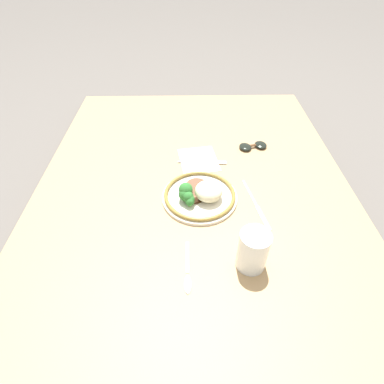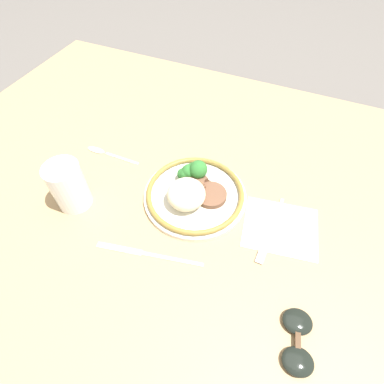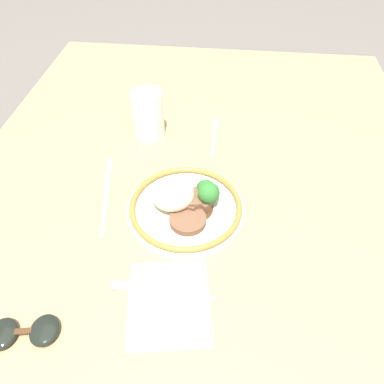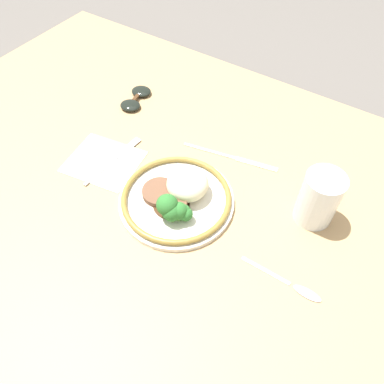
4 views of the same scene
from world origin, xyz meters
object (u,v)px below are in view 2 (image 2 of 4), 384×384
at_px(plate, 194,191).
at_px(sunglasses, 298,341).
at_px(fork, 269,235).
at_px(juice_glass, 69,187).
at_px(knife, 145,254).
at_px(spoon, 102,152).

height_order(plate, sunglasses, plate).
bearing_deg(fork, juice_glass, -75.75).
distance_m(juice_glass, sunglasses, 0.54).
relative_size(juice_glass, sunglasses, 0.98).
bearing_deg(fork, knife, -54.57).
xyz_separation_m(fork, knife, (0.22, 0.14, -0.00)).
height_order(juice_glass, knife, juice_glass).
bearing_deg(spoon, sunglasses, 155.22).
distance_m(fork, spoon, 0.48).
distance_m(knife, sunglasses, 0.32).
xyz_separation_m(plate, juice_glass, (0.25, 0.12, 0.03)).
height_order(plate, spoon, plate).
distance_m(plate, juice_glass, 0.28).
bearing_deg(sunglasses, knife, -19.09).
xyz_separation_m(fork, sunglasses, (-0.10, 0.19, 0.00)).
relative_size(plate, knife, 1.07).
xyz_separation_m(plate, sunglasses, (-0.28, 0.22, -0.01)).
height_order(spoon, sunglasses, sunglasses).
relative_size(plate, fork, 1.32).
height_order(fork, spoon, same).
bearing_deg(sunglasses, plate, -49.10).
height_order(fork, sunglasses, sunglasses).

